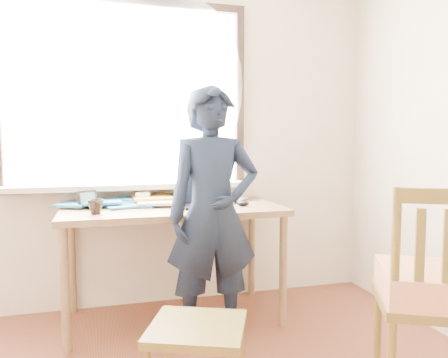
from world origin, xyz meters
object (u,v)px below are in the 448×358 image
object	(u,v)px
laptop	(205,198)
work_chair	(197,339)
mug_dark	(96,207)
desk	(173,218)
person	(213,215)
mug_white	(143,198)
side_chair	(433,288)

from	to	relation	value
laptop	work_chair	distance (m)	1.24
mug_dark	laptop	bearing A→B (deg)	10.90
desk	mug_dark	xyz separation A→B (m)	(-0.51, -0.17, 0.13)
laptop	person	distance (m)	0.36
mug_white	mug_dark	size ratio (longest dim) A/B	1.16
work_chair	person	xyz separation A→B (m)	(0.27, 0.75, 0.44)
mug_dark	work_chair	bearing A→B (deg)	-65.06
desk	mug_white	xyz separation A→B (m)	(-0.19, 0.18, 0.13)
desk	side_chair	size ratio (longest dim) A/B	1.42
side_chair	person	bearing A→B (deg)	132.67
side_chair	work_chair	bearing A→B (deg)	170.75
mug_dark	work_chair	world-z (taller)	mug_dark
desk	mug_white	bearing A→B (deg)	136.40
mug_dark	side_chair	world-z (taller)	side_chair
desk	laptop	xyz separation A→B (m)	(0.22, -0.03, 0.14)
desk	mug_white	size ratio (longest dim) A/B	13.40
desk	mug_white	distance (m)	0.29
mug_dark	person	size ratio (longest dim) A/B	0.06
work_chair	side_chair	xyz separation A→B (m)	(1.12, -0.18, 0.19)
person	desk	bearing A→B (deg)	117.68
mug_white	mug_dark	bearing A→B (deg)	-132.44
mug_dark	person	world-z (taller)	person
mug_white	work_chair	world-z (taller)	mug_white
mug_dark	person	bearing A→B (deg)	-16.30
desk	side_chair	xyz separation A→B (m)	(1.05, -1.31, -0.17)
person	mug_white	bearing A→B (deg)	125.05
mug_white	desk	bearing A→B (deg)	-43.60
work_chair	person	size ratio (longest dim) A/B	0.34
laptop	work_chair	bearing A→B (deg)	-105.09
mug_white	side_chair	size ratio (longest dim) A/B	0.11
laptop	side_chair	xyz separation A→B (m)	(0.83, -1.28, -0.30)
work_chair	person	distance (m)	0.90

